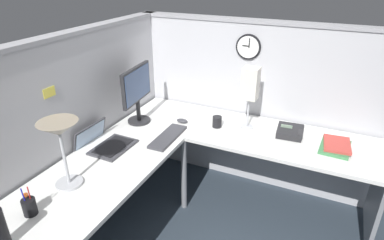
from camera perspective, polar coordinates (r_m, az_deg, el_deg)
ground_plane at (r=2.93m, az=0.16°, el=-17.55°), size 6.80×6.80×0.00m
cubicle_wall_back at (r=2.65m, az=-20.68°, el=-3.33°), size 2.57×0.12×1.58m
cubicle_wall_right at (r=3.12m, az=11.35°, el=2.32°), size 0.12×2.37×1.58m
desk at (r=2.41m, az=-0.25°, el=-9.09°), size 2.35×2.15×0.73m
monitor at (r=2.84m, az=-9.58°, el=5.06°), size 0.46×0.20×0.50m
laptop at (r=2.62m, az=-15.25°, el=-3.82°), size 0.34×0.38×0.22m
keyboard at (r=2.65m, az=-4.21°, el=-2.94°), size 0.43×0.15×0.02m
computer_mouse at (r=2.89m, az=-1.73°, el=-0.14°), size 0.06×0.10×0.03m
desk_lamp_dome at (r=2.09m, az=-22.11°, el=-2.30°), size 0.24×0.24×0.44m
pen_cup at (r=2.09m, az=-26.52°, el=-13.35°), size 0.08×0.08×0.18m
thermos_flask at (r=1.92m, az=-30.57°, el=-16.03°), size 0.07×0.07×0.22m
office_phone at (r=2.77m, az=16.86°, el=-2.04°), size 0.20×0.22×0.11m
book_stack at (r=2.72m, az=23.81°, el=-4.19°), size 0.30×0.23×0.04m
desk_lamp_paper at (r=2.70m, az=10.13°, el=6.00°), size 0.13×0.13×0.53m
coffee_mug at (r=2.81m, az=4.39°, el=-0.30°), size 0.08×0.08×0.10m
wall_clock at (r=2.92m, az=9.83°, el=12.48°), size 0.04×0.22×0.22m
pinned_note_leftmost at (r=2.36m, az=-23.66°, el=4.44°), size 0.10×0.00×0.07m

